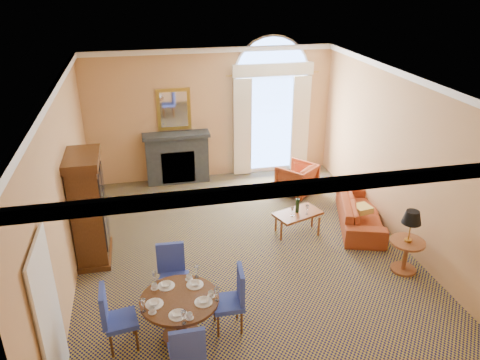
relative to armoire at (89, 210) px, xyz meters
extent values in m
plane|color=#141440|center=(2.72, -0.52, -0.97)|extent=(7.50, 7.50, 0.00)
cube|color=tan|center=(2.72, 3.23, 0.63)|extent=(6.00, 0.04, 3.20)
cube|color=tan|center=(-0.28, -0.52, 0.63)|extent=(0.04, 7.50, 3.20)
cube|color=tan|center=(5.72, -0.52, 0.63)|extent=(0.04, 7.50, 3.20)
cube|color=white|center=(2.72, -0.52, 2.23)|extent=(6.00, 7.50, 0.04)
cube|color=white|center=(2.72, -0.52, 2.17)|extent=(6.00, 7.50, 0.12)
cube|color=white|center=(-0.24, -2.92, 0.06)|extent=(0.08, 0.90, 2.06)
cube|color=#31363A|center=(1.82, 3.03, -0.37)|extent=(1.50, 0.40, 1.20)
cube|color=#31363A|center=(1.82, 3.00, 0.27)|extent=(1.60, 0.46, 0.08)
cube|color=gold|center=(1.82, 3.20, 0.83)|extent=(0.80, 0.04, 1.00)
cube|color=white|center=(1.82, 3.18, 0.83)|extent=(0.64, 0.02, 0.84)
cube|color=white|center=(4.22, 3.21, 0.28)|extent=(1.90, 0.04, 2.50)
cube|color=#8FB3F0|center=(4.22, 3.20, 0.28)|extent=(1.70, 0.02, 2.30)
cylinder|color=white|center=(4.22, 3.21, 1.53)|extent=(1.90, 0.04, 1.90)
cube|color=beige|center=(3.47, 3.09, 0.28)|extent=(0.45, 0.06, 2.45)
cube|color=beige|center=(4.97, 3.09, 0.28)|extent=(0.45, 0.06, 2.45)
cube|color=beige|center=(4.22, 3.09, 1.68)|extent=(2.00, 0.08, 0.30)
cube|color=#40230E|center=(0.00, 0.00, -0.04)|extent=(0.51, 0.93, 1.87)
cube|color=#40230E|center=(0.00, 0.00, 0.97)|extent=(0.58, 1.03, 0.15)
cube|color=#40230E|center=(0.00, 0.00, -0.93)|extent=(0.58, 1.03, 0.09)
cylinder|color=#40230E|center=(1.34, -2.40, -0.30)|extent=(1.11, 1.11, 0.05)
cylinder|color=#40230E|center=(1.34, -2.40, -0.65)|extent=(0.15, 0.15, 0.65)
cylinder|color=#40230E|center=(1.34, -2.40, -0.94)|extent=(0.55, 0.55, 0.06)
cylinder|color=white|center=(1.58, -2.16, -0.27)|extent=(0.25, 0.25, 0.01)
imported|color=white|center=(1.58, -2.16, -0.25)|extent=(0.15, 0.15, 0.04)
imported|color=white|center=(1.52, -2.01, -0.24)|extent=(0.09, 0.09, 0.07)
cylinder|color=white|center=(1.18, -2.09, -0.27)|extent=(0.25, 0.25, 0.01)
imported|color=white|center=(1.18, -2.09, -0.25)|extent=(0.15, 0.15, 0.04)
imported|color=white|center=(1.01, -2.11, -0.24)|extent=(0.09, 0.09, 0.07)
cylinder|color=white|center=(0.99, -2.46, -0.27)|extent=(0.25, 0.25, 0.01)
imported|color=white|center=(0.99, -2.46, -0.25)|extent=(0.15, 0.15, 0.04)
imported|color=white|center=(0.96, -2.62, -0.24)|extent=(0.09, 0.09, 0.07)
cylinder|color=white|center=(1.28, -2.75, -0.27)|extent=(0.25, 0.25, 0.01)
imported|color=white|center=(1.28, -2.75, -0.25)|extent=(0.15, 0.15, 0.04)
imported|color=white|center=(1.42, -2.83, -0.24)|extent=(0.09, 0.09, 0.07)
cylinder|color=white|center=(1.65, -2.56, -0.27)|extent=(0.25, 0.25, 0.01)
imported|color=white|center=(1.65, -2.56, -0.25)|extent=(0.15, 0.15, 0.04)
imported|color=white|center=(1.77, -2.45, -0.24)|extent=(0.09, 0.09, 0.07)
cube|color=#283B9E|center=(1.30, -1.61, -0.54)|extent=(0.53, 0.53, 0.08)
cube|color=#283B9E|center=(1.30, -1.41, -0.25)|extent=(0.44, 0.08, 0.52)
cylinder|color=#40230E|center=(1.51, -1.49, -0.77)|extent=(0.03, 0.03, 0.40)
cylinder|color=#40230E|center=(1.18, -1.40, -0.77)|extent=(0.03, 0.03, 0.40)
cylinder|color=#40230E|center=(1.43, -1.82, -0.77)|extent=(0.03, 0.03, 0.40)
cylinder|color=#40230E|center=(1.10, -1.73, -0.77)|extent=(0.03, 0.03, 0.40)
cube|color=#283B9E|center=(1.34, -3.18, -0.54)|extent=(0.46, 0.46, 0.08)
cube|color=#283B9E|center=(1.34, -3.38, -0.25)|extent=(0.44, 0.07, 0.52)
cylinder|color=#40230E|center=(1.16, -3.02, -0.77)|extent=(0.03, 0.03, 0.40)
cylinder|color=#40230E|center=(1.50, -3.00, -0.77)|extent=(0.03, 0.03, 0.40)
cube|color=#283B9E|center=(2.03, -2.34, -0.54)|extent=(0.45, 0.45, 0.08)
cube|color=#283B9E|center=(2.23, -2.32, -0.25)|extent=(0.11, 0.44, 0.52)
cylinder|color=#40230E|center=(2.19, -2.52, -0.77)|extent=(0.03, 0.03, 0.40)
cylinder|color=#40230E|center=(2.20, -2.17, -0.77)|extent=(0.03, 0.03, 0.40)
cylinder|color=#40230E|center=(1.85, -2.51, -0.77)|extent=(0.03, 0.03, 0.40)
cylinder|color=#40230E|center=(1.86, -2.17, -0.77)|extent=(0.03, 0.03, 0.40)
cube|color=#283B9E|center=(0.52, -2.39, -0.54)|extent=(0.49, 0.49, 0.08)
cube|color=#283B9E|center=(0.32, -2.38, -0.25)|extent=(0.08, 0.44, 0.52)
cylinder|color=#40230E|center=(0.33, -2.24, -0.77)|extent=(0.03, 0.03, 0.40)
cylinder|color=#40230E|center=(0.37, -2.58, -0.77)|extent=(0.03, 0.03, 0.40)
cylinder|color=#40230E|center=(0.66, -2.19, -0.77)|extent=(0.03, 0.03, 0.40)
cylinder|color=#40230E|center=(0.71, -2.53, -0.77)|extent=(0.03, 0.03, 0.40)
imported|color=#9A3D1C|center=(5.27, 0.07, -0.68)|extent=(1.40, 2.18, 0.59)
imported|color=#9A3D1C|center=(4.48, 1.78, -0.61)|extent=(1.09, 1.10, 0.72)
cube|color=brown|center=(3.90, 0.01, -0.53)|extent=(1.03, 0.79, 0.05)
cylinder|color=brown|center=(3.51, -0.17, -0.77)|extent=(0.04, 0.04, 0.41)
cylinder|color=brown|center=(4.28, -0.17, -0.77)|extent=(0.04, 0.04, 0.41)
cylinder|color=brown|center=(3.51, 0.19, -0.77)|extent=(0.04, 0.04, 0.41)
cylinder|color=brown|center=(4.28, 0.19, -0.77)|extent=(0.04, 0.04, 0.41)
cylinder|color=brown|center=(5.32, -1.60, -0.40)|extent=(0.60, 0.60, 0.04)
cylinder|color=brown|center=(5.32, -1.60, -0.69)|extent=(0.08, 0.08, 0.56)
cylinder|color=brown|center=(5.32, -1.60, -0.95)|extent=(0.44, 0.44, 0.04)
camera|label=1|loc=(1.03, -7.67, 3.90)|focal=35.00mm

